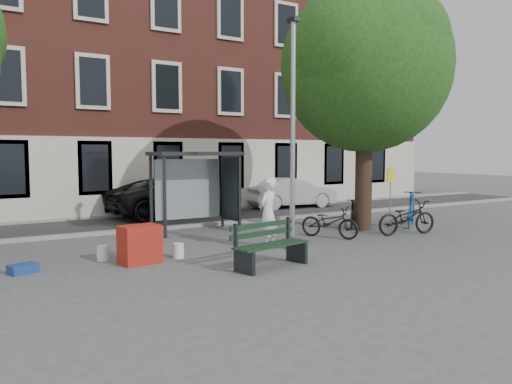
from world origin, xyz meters
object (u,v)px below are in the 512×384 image
at_px(bus_shelter, 205,173).
at_px(notice_sign, 391,184).
at_px(lamppost, 293,146).
at_px(painter, 268,213).
at_px(bike_d, 353,214).
at_px(car_silver, 292,193).
at_px(red_stand, 140,244).
at_px(bench, 270,247).
at_px(bike_b, 411,208).
at_px(bike_c, 330,222).
at_px(bike_a, 407,218).
at_px(car_dark, 177,197).

distance_m(bus_shelter, notice_sign, 6.11).
relative_size(lamppost, painter, 3.16).
height_order(bike_d, car_silver, car_silver).
bearing_deg(red_stand, car_silver, 38.06).
bearing_deg(bench, notice_sign, 8.38).
bearing_deg(car_silver, bus_shelter, 128.31).
bearing_deg(car_silver, bench, 147.93).
relative_size(bike_b, bike_c, 1.14).
distance_m(bike_a, bike_b, 1.99).
xyz_separation_m(bike_a, notice_sign, (0.03, 0.73, 1.03)).
bearing_deg(bike_c, bus_shelter, 100.98).
bearing_deg(bike_d, bike_a, 152.14).
relative_size(bench, bike_a, 0.98).
height_order(lamppost, bench, lamppost).
distance_m(bus_shelter, bench, 5.86).
height_order(bus_shelter, bike_b, bus_shelter).
bearing_deg(notice_sign, car_dark, 110.01).
xyz_separation_m(bus_shelter, car_silver, (6.49, 4.13, -1.21)).
bearing_deg(car_dark, painter, 169.53).
bearing_deg(painter, notice_sign, 154.52).
bearing_deg(bike_a, notice_sign, 8.61).
height_order(bus_shelter, car_silver, bus_shelter).
xyz_separation_m(lamppost, notice_sign, (4.49, 0.75, -1.21)).
distance_m(lamppost, car_dark, 8.48).
distance_m(bike_b, notice_sign, 1.87).
height_order(bus_shelter, notice_sign, bus_shelter).
distance_m(bike_c, car_dark, 7.66).
height_order(bike_a, car_silver, car_silver).
xyz_separation_m(bike_d, red_stand, (-8.00, -1.47, -0.06)).
relative_size(bike_c, car_silver, 0.43).
height_order(car_dark, red_stand, car_dark).
bearing_deg(bike_b, lamppost, 64.96).
xyz_separation_m(red_stand, notice_sign, (8.56, 0.31, 1.12)).
bearing_deg(bike_b, red_stand, 57.98).
xyz_separation_m(bike_a, car_silver, (1.43, 8.22, 0.16)).
bearing_deg(bench, painter, 46.81).
relative_size(painter, bench, 0.96).
bearing_deg(car_dark, bike_b, -146.01).
bearing_deg(red_stand, bike_a, -2.85).
bearing_deg(bike_d, bus_shelter, 21.01).
bearing_deg(bench, bike_d, 19.68).
bearing_deg(bench, car_dark, 68.35).
xyz_separation_m(lamppost, bus_shelter, (-0.61, 4.11, -0.87)).
distance_m(painter, car_silver, 10.07).
xyz_separation_m(lamppost, bike_b, (6.04, 1.21, -2.15)).
relative_size(painter, notice_sign, 0.92).
xyz_separation_m(bus_shelter, bike_c, (2.61, -3.27, -1.44)).
relative_size(painter, car_silver, 0.45).
bearing_deg(lamppost, car_silver, 54.46).
relative_size(bus_shelter, bike_b, 1.36).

